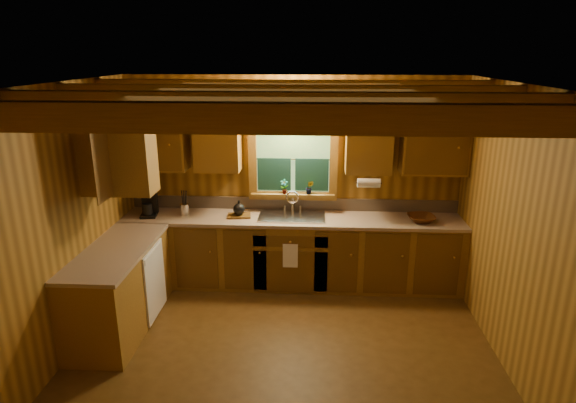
% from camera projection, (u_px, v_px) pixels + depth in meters
% --- Properties ---
extents(room, '(4.20, 4.20, 4.20)m').
position_uv_depth(room, '(283.00, 233.00, 4.32)').
color(room, '#563915').
rests_on(room, ground).
extents(ceiling_beams, '(4.20, 2.54, 0.18)m').
position_uv_depth(ceiling_beams, '(282.00, 99.00, 3.97)').
color(ceiling_beams, brown).
rests_on(ceiling_beams, room).
extents(base_cabinets, '(4.20, 2.22, 0.86)m').
position_uv_depth(base_cabinets, '(250.00, 261.00, 5.83)').
color(base_cabinets, brown).
rests_on(base_cabinets, ground).
extents(countertop, '(4.20, 2.24, 0.04)m').
position_uv_depth(countertop, '(250.00, 226.00, 5.70)').
color(countertop, tan).
rests_on(countertop, base_cabinets).
extents(backsplash, '(4.20, 0.02, 0.16)m').
position_uv_depth(backsplash, '(293.00, 204.00, 6.21)').
color(backsplash, '#9C8269').
rests_on(backsplash, room).
extents(dishwasher_panel, '(0.02, 0.60, 0.80)m').
position_uv_depth(dishwasher_panel, '(155.00, 282.00, 5.31)').
color(dishwasher_panel, white).
rests_on(dishwasher_panel, base_cabinets).
extents(upper_cabinets, '(4.19, 1.77, 0.78)m').
position_uv_depth(upper_cabinets, '(243.00, 144.00, 5.55)').
color(upper_cabinets, brown).
rests_on(upper_cabinets, room).
extents(window, '(1.12, 0.08, 1.00)m').
position_uv_depth(window, '(293.00, 163.00, 6.03)').
color(window, brown).
rests_on(window, room).
extents(window_sill, '(1.06, 0.14, 0.04)m').
position_uv_depth(window_sill, '(293.00, 195.00, 6.11)').
color(window_sill, brown).
rests_on(window_sill, room).
extents(wall_sconce, '(0.45, 0.21, 0.17)m').
position_uv_depth(wall_sconce, '(293.00, 113.00, 5.73)').
color(wall_sconce, black).
rests_on(wall_sconce, room).
extents(paper_towel_roll, '(0.27, 0.11, 0.11)m').
position_uv_depth(paper_towel_roll, '(369.00, 183.00, 5.71)').
color(paper_towel_roll, white).
rests_on(paper_towel_roll, upper_cabinets).
extents(dish_towel, '(0.18, 0.01, 0.30)m').
position_uv_depth(dish_towel, '(290.00, 256.00, 5.76)').
color(dish_towel, white).
rests_on(dish_towel, base_cabinets).
extents(sink, '(0.82, 0.48, 0.43)m').
position_uv_depth(sink, '(292.00, 220.00, 5.98)').
color(sink, silver).
rests_on(sink, countertop).
extents(coffee_maker, '(0.19, 0.24, 0.34)m').
position_uv_depth(coffee_maker, '(149.00, 203.00, 5.97)').
color(coffee_maker, black).
rests_on(coffee_maker, countertop).
extents(utensil_crock, '(0.11, 0.11, 0.32)m').
position_uv_depth(utensil_crock, '(184.00, 209.00, 6.02)').
color(utensil_crock, silver).
rests_on(utensil_crock, countertop).
extents(cutting_board, '(0.31, 0.24, 0.03)m').
position_uv_depth(cutting_board, '(239.00, 216.00, 5.97)').
color(cutting_board, '#5B3B13').
rests_on(cutting_board, countertop).
extents(teakettle, '(0.15, 0.15, 0.19)m').
position_uv_depth(teakettle, '(239.00, 209.00, 5.94)').
color(teakettle, black).
rests_on(teakettle, cutting_board).
extents(wicker_basket, '(0.36, 0.36, 0.08)m').
position_uv_depth(wicker_basket, '(421.00, 218.00, 5.79)').
color(wicker_basket, '#48230C').
rests_on(wicker_basket, countertop).
extents(potted_plant_left, '(0.10, 0.07, 0.19)m').
position_uv_depth(potted_plant_left, '(284.00, 187.00, 6.05)').
color(potted_plant_left, '#5B3B13').
rests_on(potted_plant_left, window_sill).
extents(potted_plant_right, '(0.11, 0.09, 0.18)m').
position_uv_depth(potted_plant_right, '(310.00, 187.00, 6.04)').
color(potted_plant_right, '#5B3B13').
rests_on(potted_plant_right, window_sill).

